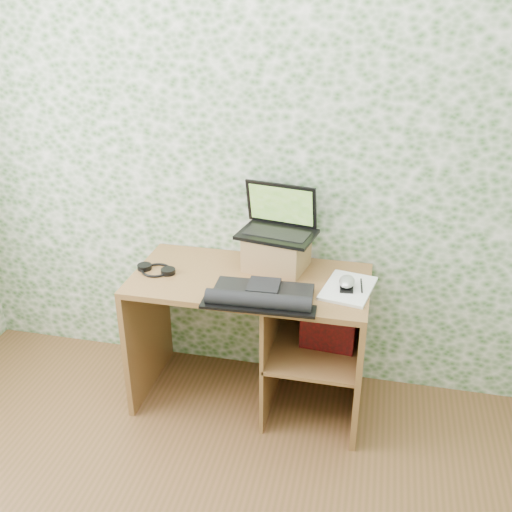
% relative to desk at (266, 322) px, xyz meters
% --- Properties ---
extents(wall_back, '(3.50, 0.00, 3.50)m').
position_rel_desk_xyz_m(wall_back, '(-0.08, 0.28, 0.82)').
color(wall_back, silver).
rests_on(wall_back, ground).
extents(desk, '(1.20, 0.60, 0.75)m').
position_rel_desk_xyz_m(desk, '(0.00, 0.00, 0.00)').
color(desk, brown).
rests_on(desk, floor).
extents(riser, '(0.34, 0.30, 0.18)m').
position_rel_desk_xyz_m(riser, '(0.03, 0.12, 0.36)').
color(riser, '#9C6B45').
rests_on(riser, desk).
extents(laptop, '(0.42, 0.33, 0.25)m').
position_rel_desk_xyz_m(laptop, '(0.03, 0.16, 0.51)').
color(laptop, black).
rests_on(laptop, riser).
extents(keyboard, '(0.54, 0.29, 0.07)m').
position_rel_desk_xyz_m(keyboard, '(0.03, -0.24, 0.29)').
color(keyboard, black).
rests_on(keyboard, desk).
extents(headphones, '(0.21, 0.17, 0.03)m').
position_rel_desk_xyz_m(headphones, '(-0.57, -0.06, 0.28)').
color(headphones, black).
rests_on(headphones, desk).
extents(notepad, '(0.28, 0.35, 0.01)m').
position_rel_desk_xyz_m(notepad, '(0.42, -0.04, 0.28)').
color(notepad, white).
rests_on(notepad, desk).
extents(mouse, '(0.08, 0.13, 0.04)m').
position_rel_desk_xyz_m(mouse, '(0.41, -0.05, 0.30)').
color(mouse, silver).
rests_on(mouse, notepad).
extents(pen, '(0.02, 0.14, 0.01)m').
position_rel_desk_xyz_m(pen, '(0.48, -0.02, 0.29)').
color(pen, black).
rests_on(pen, notepad).
extents(red_box, '(0.28, 0.11, 0.33)m').
position_rel_desk_xyz_m(red_box, '(0.33, -0.03, 0.07)').
color(red_box, maroon).
rests_on(red_box, desk).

